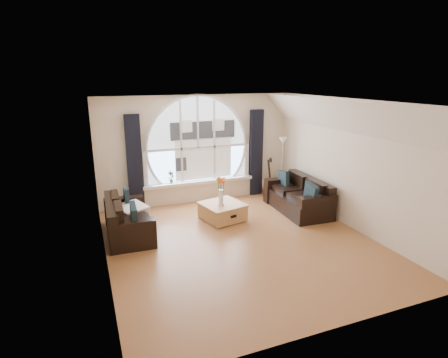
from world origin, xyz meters
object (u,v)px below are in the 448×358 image
(vase_flowers, at_px, (221,188))
(floor_lamp, at_px, (282,167))
(sofa_left, at_px, (128,216))
(sofa_right, at_px, (298,195))
(potted_plant, at_px, (171,177))
(guitar, at_px, (268,176))
(coffee_chest, at_px, (222,211))

(vase_flowers, distance_m, floor_lamp, 2.36)
(sofa_left, xyz_separation_m, floor_lamp, (4.14, 1.04, 0.40))
(sofa_right, relative_size, potted_plant, 5.57)
(guitar, xyz_separation_m, potted_plant, (-2.61, 0.23, 0.18))
(sofa_left, xyz_separation_m, potted_plant, (1.25, 1.49, 0.31))
(sofa_right, height_order, vase_flowers, vase_flowers)
(guitar, height_order, potted_plant, guitar)
(coffee_chest, bearing_deg, potted_plant, 106.90)
(potted_plant, bearing_deg, coffee_chest, -59.95)
(coffee_chest, relative_size, vase_flowers, 1.23)
(coffee_chest, xyz_separation_m, potted_plant, (-0.82, 1.43, 0.50))
(coffee_chest, distance_m, vase_flowers, 0.57)
(vase_flowers, bearing_deg, floor_lamp, 25.81)
(sofa_left, height_order, potted_plant, potted_plant)
(vase_flowers, relative_size, floor_lamp, 0.44)
(coffee_chest, distance_m, guitar, 2.18)
(sofa_left, height_order, sofa_right, sofa_right)
(coffee_chest, relative_size, floor_lamp, 0.54)
(floor_lamp, height_order, guitar, floor_lamp)
(vase_flowers, distance_m, potted_plant, 1.67)
(sofa_right, distance_m, vase_flowers, 1.97)
(sofa_right, bearing_deg, floor_lamp, 82.76)
(sofa_right, height_order, guitar, guitar)
(sofa_right, height_order, floor_lamp, floor_lamp)
(coffee_chest, xyz_separation_m, floor_lamp, (2.06, 0.97, 0.59))
(floor_lamp, bearing_deg, guitar, 140.40)
(sofa_left, relative_size, vase_flowers, 2.39)
(sofa_right, xyz_separation_m, coffee_chest, (-1.87, 0.14, -0.19))
(vase_flowers, xyz_separation_m, floor_lamp, (2.12, 1.03, 0.03))
(sofa_right, bearing_deg, vase_flowers, 179.90)
(vase_flowers, bearing_deg, sofa_right, -2.58)
(vase_flowers, bearing_deg, sofa_left, -179.73)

